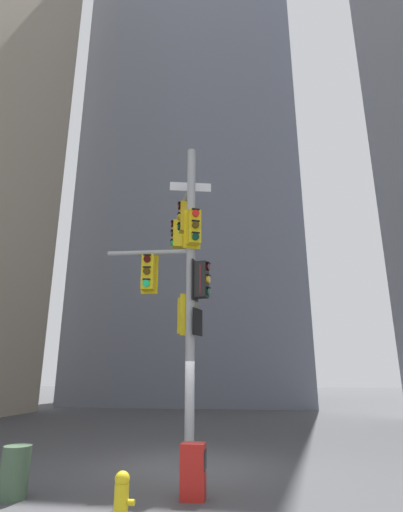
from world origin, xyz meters
The scene contains 6 objects.
ground centered at (0.00, 0.00, 0.00)m, with size 120.00×120.00×0.00m, color #474749.
building_mid_block centered at (-3.51, 24.97, 22.32)m, with size 17.49×17.49×44.63m, color slate.
signal_pole_assembly centered at (-0.25, 0.35, 5.11)m, with size 3.00×3.38×8.79m.
fire_hydrant centered at (-0.33, -4.04, 0.39)m, with size 0.33×0.23×0.74m.
newspaper_box centered at (0.55, -2.65, 0.47)m, with size 0.45×0.36×0.94m.
trash_bin centered at (-2.71, -3.10, 0.45)m, with size 0.51×0.51×0.89m, color #3F593F.
Camera 1 is at (1.88, -10.65, 2.19)m, focal length 27.86 mm.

